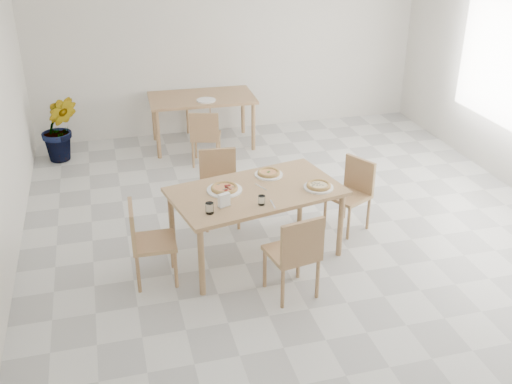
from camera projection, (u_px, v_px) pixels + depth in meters
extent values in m
plane|color=silver|center=(301.00, 233.00, 6.66)|extent=(7.00, 7.00, 0.00)
plane|color=silver|center=(229.00, 41.00, 9.07)|extent=(6.00, 0.00, 6.00)
cube|color=tan|center=(256.00, 192.00, 5.95)|extent=(1.82, 1.26, 0.04)
cylinder|color=tan|center=(201.00, 262.00, 5.49)|extent=(0.06, 0.06, 0.71)
cylinder|color=tan|center=(340.00, 225.00, 6.11)|extent=(0.06, 0.06, 0.71)
cylinder|color=tan|center=(172.00, 224.00, 6.13)|extent=(0.06, 0.06, 0.71)
cylinder|color=tan|center=(300.00, 194.00, 6.75)|extent=(0.06, 0.06, 0.71)
cube|color=tan|center=(291.00, 253.00, 5.49)|extent=(0.49, 0.49, 0.04)
cube|color=tan|center=(303.00, 242.00, 5.23)|extent=(0.42, 0.12, 0.40)
cylinder|color=tan|center=(298.00, 259.00, 5.80)|extent=(0.04, 0.04, 0.41)
cylinder|color=tan|center=(265.00, 268.00, 5.66)|extent=(0.04, 0.04, 0.41)
cylinder|color=tan|center=(317.00, 279.00, 5.51)|extent=(0.04, 0.04, 0.41)
cylinder|color=tan|center=(283.00, 289.00, 5.37)|extent=(0.04, 0.04, 0.41)
cube|color=tan|center=(220.00, 189.00, 6.69)|extent=(0.45, 0.45, 0.04)
cube|color=tan|center=(218.00, 165.00, 6.76)|extent=(0.42, 0.07, 0.40)
cylinder|color=tan|center=(207.00, 216.00, 6.60)|extent=(0.04, 0.04, 0.41)
cylinder|color=tan|center=(239.00, 213.00, 6.66)|extent=(0.04, 0.04, 0.41)
cylinder|color=tan|center=(204.00, 201.00, 6.92)|extent=(0.04, 0.04, 0.41)
cylinder|color=tan|center=(234.00, 199.00, 6.98)|extent=(0.04, 0.04, 0.41)
cube|color=tan|center=(154.00, 242.00, 5.68)|extent=(0.42, 0.42, 0.04)
cube|color=tan|center=(132.00, 225.00, 5.55)|extent=(0.05, 0.41, 0.39)
cylinder|color=tan|center=(176.00, 270.00, 5.66)|extent=(0.04, 0.04, 0.40)
cylinder|color=tan|center=(172.00, 250.00, 5.96)|extent=(0.04, 0.04, 0.40)
cylinder|color=tan|center=(138.00, 274.00, 5.59)|extent=(0.04, 0.04, 0.40)
cylinder|color=tan|center=(136.00, 255.00, 5.89)|extent=(0.04, 0.04, 0.40)
cube|color=tan|center=(348.00, 196.00, 6.59)|extent=(0.53, 0.53, 0.04)
cube|color=tan|center=(360.00, 174.00, 6.60)|extent=(0.21, 0.37, 0.38)
cylinder|color=tan|center=(325.00, 212.00, 6.69)|extent=(0.03, 0.03, 0.39)
cylinder|color=tan|center=(348.00, 224.00, 6.46)|extent=(0.03, 0.03, 0.39)
cylinder|color=tan|center=(345.00, 203.00, 6.89)|extent=(0.03, 0.03, 0.39)
cylinder|color=tan|center=(368.00, 213.00, 6.67)|extent=(0.03, 0.03, 0.39)
cylinder|color=white|center=(269.00, 175.00, 6.25)|extent=(0.29, 0.29, 0.02)
cylinder|color=white|center=(319.00, 187.00, 5.97)|extent=(0.30, 0.30, 0.02)
cylinder|color=white|center=(224.00, 190.00, 5.92)|extent=(0.35, 0.35, 0.02)
cylinder|color=tan|center=(269.00, 173.00, 6.24)|extent=(0.24, 0.24, 0.01)
torus|color=tan|center=(269.00, 172.00, 6.24)|extent=(0.24, 0.24, 0.03)
cylinder|color=orange|center=(269.00, 173.00, 6.24)|extent=(0.18, 0.18, 0.01)
ellipsoid|color=#156019|center=(269.00, 172.00, 6.23)|extent=(0.05, 0.04, 0.01)
cylinder|color=tan|center=(319.00, 186.00, 5.97)|extent=(0.32, 0.32, 0.01)
torus|color=tan|center=(319.00, 185.00, 5.96)|extent=(0.32, 0.32, 0.03)
cylinder|color=beige|center=(319.00, 185.00, 5.96)|extent=(0.24, 0.24, 0.01)
cylinder|color=tan|center=(224.00, 189.00, 5.91)|extent=(0.32, 0.32, 0.01)
torus|color=tan|center=(224.00, 188.00, 5.91)|extent=(0.33, 0.33, 0.03)
cylinder|color=orange|center=(224.00, 188.00, 5.91)|extent=(0.25, 0.25, 0.01)
cylinder|color=white|center=(210.00, 208.00, 5.49)|extent=(0.08, 0.08, 0.10)
cylinder|color=white|center=(262.00, 200.00, 5.64)|extent=(0.07, 0.07, 0.09)
cube|color=silver|center=(224.00, 206.00, 5.61)|extent=(0.14, 0.10, 0.01)
cube|color=white|center=(224.00, 200.00, 5.58)|extent=(0.12, 0.08, 0.12)
cube|color=silver|center=(273.00, 204.00, 5.66)|extent=(0.02, 0.18, 0.01)
cube|color=silver|center=(261.00, 187.00, 5.99)|extent=(0.09, 0.18, 0.01)
cube|color=tan|center=(202.00, 98.00, 8.72)|extent=(1.55, 0.92, 0.04)
cylinder|color=tan|center=(158.00, 135.00, 8.42)|extent=(0.06, 0.06, 0.71)
cylinder|color=tan|center=(253.00, 127.00, 8.70)|extent=(0.06, 0.06, 0.71)
cylinder|color=tan|center=(154.00, 118.00, 9.06)|extent=(0.06, 0.06, 0.71)
cylinder|color=tan|center=(243.00, 111.00, 9.34)|extent=(0.06, 0.06, 0.71)
cube|color=tan|center=(206.00, 136.00, 8.24)|extent=(0.48, 0.48, 0.04)
cube|color=tan|center=(204.00, 127.00, 7.99)|extent=(0.39, 0.14, 0.37)
cylinder|color=tan|center=(219.00, 146.00, 8.48)|extent=(0.03, 0.03, 0.38)
cylinder|color=tan|center=(196.00, 146.00, 8.49)|extent=(0.03, 0.03, 0.38)
cylinder|color=tan|center=(218.00, 155.00, 8.18)|extent=(0.03, 0.03, 0.38)
cylinder|color=tan|center=(193.00, 155.00, 8.19)|extent=(0.03, 0.03, 0.38)
cube|color=tan|center=(194.00, 100.00, 9.50)|extent=(0.53, 0.53, 0.04)
cube|color=tan|center=(189.00, 83.00, 9.56)|extent=(0.45, 0.13, 0.43)
cylinder|color=tan|center=(188.00, 120.00, 9.38)|extent=(0.04, 0.04, 0.44)
cylinder|color=tan|center=(210.00, 116.00, 9.53)|extent=(0.04, 0.04, 0.44)
cylinder|color=tan|center=(179.00, 113.00, 9.68)|extent=(0.04, 0.04, 0.44)
cylinder|color=tan|center=(201.00, 110.00, 9.84)|extent=(0.04, 0.04, 0.44)
cylinder|color=white|center=(206.00, 100.00, 8.52)|extent=(0.27, 0.27, 0.02)
imported|color=#1F6824|center=(60.00, 128.00, 8.31)|extent=(0.53, 0.44, 0.94)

